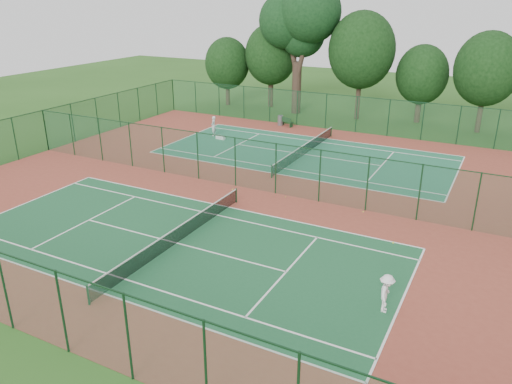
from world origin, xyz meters
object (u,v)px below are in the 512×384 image
player_near (386,293)px  bench (286,122)px  trash_bin (280,120)px  big_tree (300,20)px  player_far (213,126)px  kit_bag (221,137)px

player_near → bench: size_ratio=1.07×
trash_bin → big_tree: 11.28m
bench → big_tree: 11.46m
player_near → player_far: size_ratio=0.93×
trash_bin → big_tree: size_ratio=0.07×
bench → kit_bag: size_ratio=1.81×
kit_bag → player_near: bearing=-40.7°
player_far → kit_bag: (1.21, -0.77, -0.77)m
trash_bin → player_near: bearing=-57.3°
bench → big_tree: size_ratio=0.11×
player_far → big_tree: size_ratio=0.13×
player_near → bench: (-16.72, 26.98, -0.38)m
trash_bin → bench: trash_bin is taller
big_tree → player_near: bearing=-61.3°
player_far → big_tree: bearing=151.8°
player_far → bench: 7.92m
trash_bin → kit_bag: size_ratio=1.15×
kit_bag → big_tree: size_ratio=0.06×
player_far → bench: player_far is taller
player_far → kit_bag: player_far is taller
kit_bag → player_far: bearing=151.5°
player_near → trash_bin: bearing=25.8°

